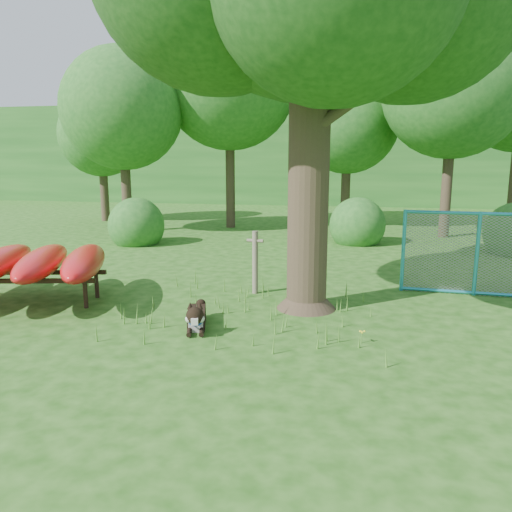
# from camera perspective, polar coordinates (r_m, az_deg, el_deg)

# --- Properties ---
(ground) EXTENTS (80.00, 80.00, 0.00)m
(ground) POSITION_cam_1_polar(r_m,az_deg,el_deg) (8.12, -3.08, -8.49)
(ground) COLOR #1A4B0F
(ground) RESTS_ON ground
(wooden_post) EXTENTS (0.35, 0.13, 1.29)m
(wooden_post) POSITION_cam_1_polar(r_m,az_deg,el_deg) (10.12, -0.09, -0.54)
(wooden_post) COLOR #675E4D
(wooden_post) RESTS_ON ground
(kayak_rack) EXTENTS (3.98, 3.56, 1.04)m
(kayak_rack) POSITION_cam_1_polar(r_m,az_deg,el_deg) (10.41, -25.31, -0.67)
(kayak_rack) COLOR black
(kayak_rack) RESTS_ON ground
(husky_dog) EXTENTS (0.54, 1.21, 0.54)m
(husky_dog) POSITION_cam_1_polar(r_m,az_deg,el_deg) (8.20, -6.83, -6.96)
(husky_dog) COLOR black
(husky_dog) RESTS_ON ground
(fence_section) EXTENTS (2.90, 0.30, 2.83)m
(fence_section) POSITION_cam_1_polar(r_m,az_deg,el_deg) (10.88, 23.93, 0.22)
(fence_section) COLOR teal
(fence_section) RESTS_ON ground
(wildflower_clump) EXTENTS (0.09, 0.10, 0.20)m
(wildflower_clump) POSITION_cam_1_polar(r_m,az_deg,el_deg) (7.69, 12.00, -8.57)
(wildflower_clump) COLOR #518D2E
(wildflower_clump) RESTS_ON ground
(bg_tree_a) EXTENTS (4.40, 4.40, 6.70)m
(bg_tree_a) POSITION_cam_1_polar(r_m,az_deg,el_deg) (19.42, -15.03, 15.91)
(bg_tree_a) COLOR #34281C
(bg_tree_a) RESTS_ON ground
(bg_tree_b) EXTENTS (5.20, 5.20, 8.22)m
(bg_tree_b) POSITION_cam_1_polar(r_m,az_deg,el_deg) (20.23, -3.06, 19.26)
(bg_tree_b) COLOR #34281C
(bg_tree_b) RESTS_ON ground
(bg_tree_c) EXTENTS (4.00, 4.00, 6.12)m
(bg_tree_c) POSITION_cam_1_polar(r_m,az_deg,el_deg) (20.46, 10.45, 14.77)
(bg_tree_c) COLOR #34281C
(bg_tree_c) RESTS_ON ground
(bg_tree_d) EXTENTS (4.80, 4.80, 7.50)m
(bg_tree_d) POSITION_cam_1_polar(r_m,az_deg,el_deg) (18.82, 21.68, 17.53)
(bg_tree_d) COLOR #34281C
(bg_tree_d) RESTS_ON ground
(bg_tree_f) EXTENTS (3.60, 3.60, 5.55)m
(bg_tree_f) POSITION_cam_1_polar(r_m,az_deg,el_deg) (23.17, -17.29, 13.07)
(bg_tree_f) COLOR #34281C
(bg_tree_f) RESTS_ON ground
(shrub_left) EXTENTS (1.80, 1.80, 1.80)m
(shrub_left) POSITION_cam_1_polar(r_m,az_deg,el_deg) (16.66, -13.41, 1.36)
(shrub_left) COLOR #205D1E
(shrub_left) RESTS_ON ground
(shrub_mid) EXTENTS (1.80, 1.80, 1.80)m
(shrub_mid) POSITION_cam_1_polar(r_m,az_deg,el_deg) (16.64, 11.43, 1.43)
(shrub_mid) COLOR #205D1E
(shrub_mid) RESTS_ON ground
(wooded_hillside) EXTENTS (80.00, 12.00, 6.00)m
(wooded_hillside) POSITION_cam_1_polar(r_m,az_deg,el_deg) (35.47, 8.37, 11.39)
(wooded_hillside) COLOR #205D1E
(wooded_hillside) RESTS_ON ground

